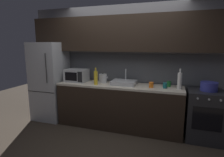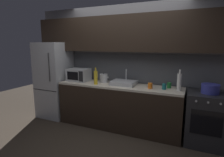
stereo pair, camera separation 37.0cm
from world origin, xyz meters
name	(u,v)px [view 2 (the right image)]	position (x,y,z in m)	size (l,w,h in m)	color
ground_plane	(97,149)	(0.00, 0.00, 0.00)	(10.00, 10.00, 0.00)	#2D261E
back_wall	(124,51)	(0.00, 1.20, 1.55)	(4.24, 0.44, 2.50)	slate
counter_run	(118,106)	(0.00, 0.90, 0.45)	(2.50, 0.60, 0.90)	black
refrigerator	(54,80)	(-1.63, 0.90, 0.87)	(0.68, 0.69, 1.74)	#ADAFB5
oven_range	(205,119)	(1.59, 0.90, 0.45)	(0.60, 0.62, 0.90)	#232326
microwave	(79,75)	(-0.95, 0.92, 1.04)	(0.46, 0.35, 0.27)	#A8AAAF
sink_basin	(124,83)	(0.10, 0.93, 0.94)	(0.48, 0.38, 0.30)	#ADAFB5
kettle	(104,78)	(-0.36, 0.97, 0.99)	(0.20, 0.17, 0.21)	#B7BABF
wine_bottle_yellow	(96,77)	(-0.43, 0.75, 1.04)	(0.08, 0.08, 0.34)	gold
wine_bottle_white	(179,82)	(1.14, 0.87, 1.06)	(0.08, 0.08, 0.37)	silver
mug_orange	(150,86)	(0.65, 0.83, 0.95)	(0.08, 0.08, 0.10)	orange
mug_green	(169,85)	(0.96, 1.02, 0.95)	(0.08, 0.08, 0.10)	#1E6B2D
mug_teal	(164,87)	(0.90, 0.87, 0.95)	(0.07, 0.07, 0.10)	#19666B
cooking_pot	(210,89)	(1.63, 0.90, 0.98)	(0.28, 0.28, 0.15)	#333899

